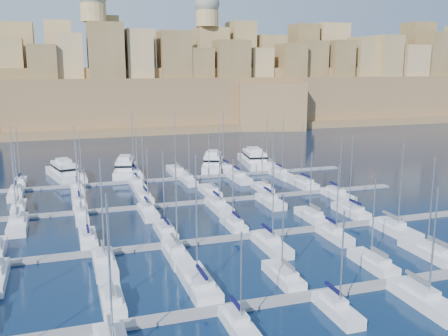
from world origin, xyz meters
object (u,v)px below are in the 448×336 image
object	(u,v)px
sailboat_2	(199,283)
motor_yacht_d	(254,159)
motor_yacht_b	(125,168)
sailboat_4	(373,263)
motor_yacht_c	(213,162)
motor_yacht_a	(64,172)

from	to	relation	value
sailboat_2	motor_yacht_d	xyz separation A→B (m)	(35.03, 70.09, 0.95)
motor_yacht_b	sailboat_2	bearing A→B (deg)	-89.99
sailboat_4	motor_yacht_d	world-z (taller)	sailboat_4
motor_yacht_d	motor_yacht_c	bearing A→B (deg)	-175.16
motor_yacht_a	motor_yacht_b	world-z (taller)	same
sailboat_2	motor_yacht_b	bearing A→B (deg)	90.01
sailboat_2	motor_yacht_c	size ratio (longest dim) A/B	1.00
sailboat_2	sailboat_4	size ratio (longest dim) A/B	1.34
motor_yacht_a	motor_yacht_c	xyz separation A→B (m)	(37.62, -0.03, -0.00)
motor_yacht_a	motor_yacht_c	world-z (taller)	same
sailboat_4	motor_yacht_d	bearing A→B (deg)	81.32
sailboat_4	motor_yacht_a	distance (m)	80.15
sailboat_4	motor_yacht_b	size ratio (longest dim) A/B	0.77
sailboat_4	motor_yacht_a	xyz separation A→B (m)	(-38.88, 70.08, 1.00)
motor_yacht_c	motor_yacht_d	size ratio (longest dim) A/B	0.89
sailboat_4	motor_yacht_b	bearing A→B (deg)	109.12
sailboat_4	sailboat_2	bearing A→B (deg)	177.68
motor_yacht_a	motor_yacht_b	bearing A→B (deg)	-1.07
sailboat_4	motor_yacht_a	bearing A→B (deg)	119.02
sailboat_2	motor_yacht_d	size ratio (longest dim) A/B	0.89
motor_yacht_c	sailboat_4	bearing A→B (deg)	-88.96
sailboat_2	sailboat_4	distance (m)	24.20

